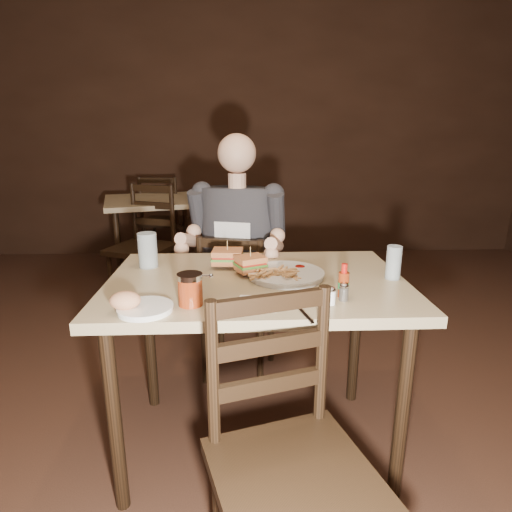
{
  "coord_description": "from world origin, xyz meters",
  "views": [
    {
      "loc": [
        -0.13,
        -1.27,
        1.32
      ],
      "look_at": [
        -0.07,
        0.37,
        0.85
      ],
      "focal_mm": 30.0,
      "sensor_mm": 36.0,
      "label": 1
    }
  ],
  "objects_px": {
    "bg_table": "(153,209)",
    "glass_left": "(148,250)",
    "hot_sauce": "(344,280)",
    "side_plate": "(145,309)",
    "bg_chair_far": "(165,221)",
    "syrup_dispenser": "(190,289)",
    "bg_chair_near": "(141,248)",
    "dinner_plate": "(286,275)",
    "main_table": "(256,299)",
    "diner": "(236,224)",
    "chair_near": "(294,477)",
    "glass_right": "(394,263)",
    "chair_far": "(239,304)"
  },
  "relations": [
    {
      "from": "bg_table",
      "to": "glass_left",
      "type": "height_order",
      "value": "glass_left"
    },
    {
      "from": "hot_sauce",
      "to": "side_plate",
      "type": "bearing_deg",
      "value": -171.13
    },
    {
      "from": "bg_chair_far",
      "to": "syrup_dispenser",
      "type": "bearing_deg",
      "value": 107.22
    },
    {
      "from": "bg_chair_near",
      "to": "dinner_plate",
      "type": "distance_m",
      "value": 1.89
    },
    {
      "from": "main_table",
      "to": "side_plate",
      "type": "bearing_deg",
      "value": -140.58
    },
    {
      "from": "dinner_plate",
      "to": "main_table",
      "type": "bearing_deg",
      "value": -170.78
    },
    {
      "from": "bg_chair_far",
      "to": "bg_chair_near",
      "type": "relative_size",
      "value": 0.98
    },
    {
      "from": "diner",
      "to": "glass_left",
      "type": "bearing_deg",
      "value": -119.62
    },
    {
      "from": "side_plate",
      "to": "bg_table",
      "type": "bearing_deg",
      "value": 100.4
    },
    {
      "from": "bg_table",
      "to": "syrup_dispenser",
      "type": "relative_size",
      "value": 8.96
    },
    {
      "from": "bg_table",
      "to": "chair_near",
      "type": "bearing_deg",
      "value": -72.49
    },
    {
      "from": "bg_chair_far",
      "to": "side_plate",
      "type": "height_order",
      "value": "bg_chair_far"
    },
    {
      "from": "hot_sauce",
      "to": "syrup_dispenser",
      "type": "height_order",
      "value": "hot_sauce"
    },
    {
      "from": "dinner_plate",
      "to": "glass_right",
      "type": "relative_size",
      "value": 2.24
    },
    {
      "from": "bg_chair_far",
      "to": "glass_right",
      "type": "xyz_separation_m",
      "value": [
        1.36,
        -2.74,
        0.37
      ]
    },
    {
      "from": "chair_far",
      "to": "main_table",
      "type": "bearing_deg",
      "value": 111.4
    },
    {
      "from": "side_plate",
      "to": "bg_chair_far",
      "type": "bearing_deg",
      "value": 98.55
    },
    {
      "from": "chair_far",
      "to": "diner",
      "type": "relative_size",
      "value": 0.93
    },
    {
      "from": "syrup_dispenser",
      "to": "glass_right",
      "type": "bearing_deg",
      "value": 17.01
    },
    {
      "from": "diner",
      "to": "chair_near",
      "type": "bearing_deg",
      "value": -68.21
    },
    {
      "from": "bg_chair_far",
      "to": "syrup_dispenser",
      "type": "xyz_separation_m",
      "value": [
        0.6,
        -2.98,
        0.36
      ]
    },
    {
      "from": "bg_chair_far",
      "to": "dinner_plate",
      "type": "distance_m",
      "value": 2.88
    },
    {
      "from": "glass_right",
      "to": "syrup_dispenser",
      "type": "height_order",
      "value": "glass_right"
    },
    {
      "from": "bg_table",
      "to": "bg_chair_far",
      "type": "relative_size",
      "value": 1.07
    },
    {
      "from": "chair_far",
      "to": "dinner_plate",
      "type": "relative_size",
      "value": 2.79
    },
    {
      "from": "bg_chair_far",
      "to": "dinner_plate",
      "type": "bearing_deg",
      "value": 115.15
    },
    {
      "from": "chair_near",
      "to": "glass_right",
      "type": "bearing_deg",
      "value": 38.1
    },
    {
      "from": "bg_chair_near",
      "to": "glass_left",
      "type": "bearing_deg",
      "value": -54.9
    },
    {
      "from": "bg_table",
      "to": "chair_near",
      "type": "distance_m",
      "value": 3.0
    },
    {
      "from": "dinner_plate",
      "to": "syrup_dispenser",
      "type": "xyz_separation_m",
      "value": [
        -0.35,
        -0.27,
        0.05
      ]
    },
    {
      "from": "bg_chair_near",
      "to": "hot_sauce",
      "type": "relative_size",
      "value": 7.74
    },
    {
      "from": "chair_near",
      "to": "bg_chair_far",
      "type": "bearing_deg",
      "value": 88.08
    },
    {
      "from": "syrup_dispenser",
      "to": "main_table",
      "type": "bearing_deg",
      "value": 47.66
    },
    {
      "from": "glass_left",
      "to": "chair_far",
      "type": "bearing_deg",
      "value": 48.09
    },
    {
      "from": "hot_sauce",
      "to": "chair_far",
      "type": "bearing_deg",
      "value": 114.58
    },
    {
      "from": "chair_far",
      "to": "chair_near",
      "type": "bearing_deg",
      "value": 111.03
    },
    {
      "from": "bg_chair_near",
      "to": "chair_near",
      "type": "bearing_deg",
      "value": -47.87
    },
    {
      "from": "dinner_plate",
      "to": "chair_near",
      "type": "bearing_deg",
      "value": -93.73
    },
    {
      "from": "chair_far",
      "to": "syrup_dispenser",
      "type": "distance_m",
      "value": 0.97
    },
    {
      "from": "bg_chair_near",
      "to": "side_plate",
      "type": "bearing_deg",
      "value": -55.94
    },
    {
      "from": "chair_near",
      "to": "syrup_dispenser",
      "type": "xyz_separation_m",
      "value": [
        -0.3,
        0.42,
        0.37
      ]
    },
    {
      "from": "chair_near",
      "to": "main_table",
      "type": "bearing_deg",
      "value": 79.4
    },
    {
      "from": "bg_chair_far",
      "to": "syrup_dispenser",
      "type": "height_order",
      "value": "bg_chair_far"
    },
    {
      "from": "dinner_plate",
      "to": "glass_right",
      "type": "distance_m",
      "value": 0.42
    },
    {
      "from": "chair_near",
      "to": "bg_chair_near",
      "type": "bearing_deg",
      "value": 94.62
    },
    {
      "from": "bg_chair_far",
      "to": "hot_sauce",
      "type": "relative_size",
      "value": 7.62
    },
    {
      "from": "hot_sauce",
      "to": "syrup_dispenser",
      "type": "xyz_separation_m",
      "value": [
        -0.53,
        -0.05,
        -0.01
      ]
    },
    {
      "from": "bg_chair_far",
      "to": "syrup_dispenser",
      "type": "relative_size",
      "value": 8.41
    },
    {
      "from": "hot_sauce",
      "to": "bg_table",
      "type": "bearing_deg",
      "value": 115.3
    },
    {
      "from": "bg_chair_near",
      "to": "side_plate",
      "type": "xyz_separation_m",
      "value": [
        0.46,
        -1.93,
        0.31
      ]
    }
  ]
}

